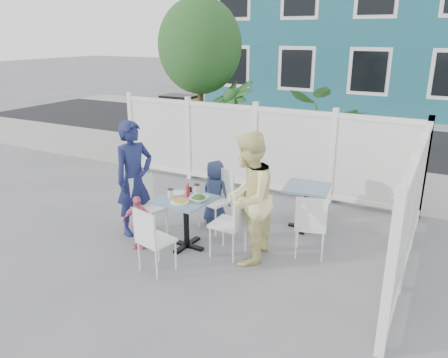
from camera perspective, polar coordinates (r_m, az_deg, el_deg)
The scene contains 30 objects.
ground at distance 6.51m, azimuth -5.66°, elevation -7.61°, with size 80.00×80.00×0.00m, color slate.
near_sidewalk at distance 9.67m, azimuth 6.79°, elevation 1.25°, with size 24.00×2.60×0.01m, color gray.
street at distance 13.08m, azimuth 12.76°, elevation 5.49°, with size 24.00×5.00×0.01m, color black.
far_sidewalk at distance 16.04m, azimuth 15.79°, elevation 7.62°, with size 24.00×1.60×0.01m, color gray.
building at distance 19.21m, azimuth 17.46°, elevation 18.19°, with size 11.00×6.00×6.00m.
fence_back at distance 8.17m, azimuth 4.05°, elevation 3.80°, with size 5.86×0.08×1.60m.
fence_right at distance 5.83m, azimuth 23.26°, elevation -3.91°, with size 0.08×3.66×1.60m.
tree at distance 9.49m, azimuth -3.19°, elevation 16.91°, with size 1.80×1.62×3.59m.
utility_cabinet at distance 10.84m, azimuth -5.73°, elevation 6.92°, with size 0.74×0.53×1.38m, color yellow.
potted_shrub_a at distance 9.10m, azimuth 0.95°, elevation 6.58°, with size 1.09×1.09×1.94m, color #183C19.
potted_shrub_b at distance 8.28m, azimuth 14.31°, elevation 4.54°, with size 1.69×1.46×1.87m, color #183C19.
main_table at distance 6.02m, azimuth -5.00°, elevation -4.00°, with size 0.73×0.73×0.72m.
spare_table at distance 6.69m, azimuth 10.74°, elevation -2.20°, with size 0.72×0.72×0.68m.
chair_left at distance 6.47m, azimuth -10.10°, elevation -2.94°, with size 0.49×0.50×0.89m.
chair_right at distance 5.75m, azimuth 1.26°, elevation -5.19°, with size 0.42×0.43×0.94m.
chair_back at distance 6.62m, azimuth -0.76°, elevation -2.00°, with size 0.51×0.50×0.92m.
chair_near at distance 5.45m, azimuth -9.43°, elevation -7.40°, with size 0.46×0.45×0.85m.
chair_spare at distance 5.84m, azimuth 11.27°, elevation -5.52°, with size 0.48×0.47×0.88m.
man at distance 6.47m, azimuth -11.62°, elevation 0.08°, with size 0.62×0.41×1.70m, color #1A204F.
woman at distance 5.56m, azimuth 3.15°, elevation -2.53°, with size 0.84×0.65×1.73m, color #F9EA4F.
boy at distance 6.77m, azimuth -1.12°, elevation -1.76°, with size 0.50×0.32×1.02m, color navy.
toddler at distance 6.16m, azimuth -11.17°, elevation -5.54°, with size 0.45×0.19×0.76m, color pink.
plate_main at distance 5.84m, azimuth -5.81°, elevation -2.94°, with size 0.25×0.25×0.02m, color white.
plate_side at distance 6.15m, azimuth -6.09°, elevation -1.83°, with size 0.21×0.21×0.01m, color white.
salad_bowl at distance 5.85m, azimuth -3.33°, elevation -2.61°, with size 0.25×0.25×0.06m, color white.
coffee_cup_a at distance 5.99m, azimuth -6.99°, elevation -1.91°, with size 0.08×0.08×0.12m, color beige.
coffee_cup_b at distance 6.12m, azimuth -3.56°, elevation -1.34°, with size 0.08×0.08×0.12m, color beige.
ketchup_bottle at distance 5.97m, azimuth -4.74°, elevation -1.66°, with size 0.05×0.05×0.17m, color #AA121B.
salt_shaker at distance 6.19m, azimuth -4.67°, elevation -1.38°, with size 0.03×0.03×0.07m, color white.
pepper_shaker at distance 6.18m, azimuth -4.36°, elevation -1.38°, with size 0.03×0.03×0.07m, color black.
Camera 1 is at (3.28, -4.84, 2.86)m, focal length 35.00 mm.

